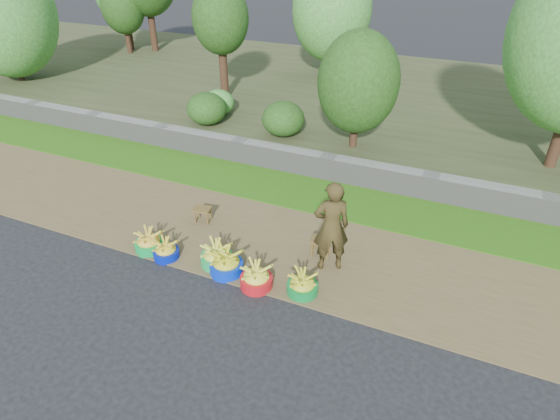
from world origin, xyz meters
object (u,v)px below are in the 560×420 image
at_px(basin_f, 302,285).
at_px(vendor_woman, 331,227).
at_px(basin_e, 256,278).
at_px(basin_c, 216,256).
at_px(basin_a, 149,242).
at_px(stool_left, 202,211).
at_px(stool_right, 321,242).
at_px(basin_b, 166,251).
at_px(basin_d, 226,264).

distance_m(basin_f, vendor_woman, 1.03).
bearing_deg(basin_e, basin_c, 164.90).
distance_m(basin_a, vendor_woman, 3.24).
distance_m(basin_f, stool_left, 2.74).
distance_m(basin_c, stool_right, 1.80).
relative_size(basin_c, vendor_woman, 0.34).
height_order(basin_e, basin_f, basin_e).
height_order(basin_b, basin_e, basin_e).
bearing_deg(basin_a, stool_left, 71.43).
bearing_deg(basin_d, vendor_woman, 28.23).
xyz_separation_m(basin_c, stool_left, (-0.91, 1.04, 0.07)).
xyz_separation_m(basin_a, stool_left, (0.39, 1.16, 0.08)).
height_order(basin_a, basin_f, basin_a).
height_order(basin_f, stool_right, basin_f).
bearing_deg(basin_a, basin_f, 0.68).
xyz_separation_m(basin_e, vendor_woman, (0.90, 0.92, 0.65)).
bearing_deg(basin_c, vendor_woman, 21.34).
bearing_deg(basin_b, basin_f, 2.25).
height_order(basin_b, basin_d, basin_d).
xyz_separation_m(basin_c, stool_right, (1.53, 0.95, 0.09)).
bearing_deg(stool_right, basin_e, -119.31).
distance_m(basin_e, stool_right, 1.36).
bearing_deg(basin_a, basin_d, 0.03).
bearing_deg(vendor_woman, basin_d, -0.47).
xyz_separation_m(basin_c, vendor_woman, (1.76, 0.69, 0.64)).
xyz_separation_m(basin_f, stool_right, (-0.06, 1.04, 0.11)).
bearing_deg(stool_left, vendor_woman, -7.41).
bearing_deg(basin_e, basin_d, 169.50).
bearing_deg(stool_right, basin_c, -148.04).
distance_m(basin_b, basin_d, 1.16).
bearing_deg(basin_b, stool_right, 25.13).
height_order(basin_e, stool_left, basin_e).
bearing_deg(basin_f, basin_b, -177.75).
bearing_deg(basin_f, basin_a, -179.32).
bearing_deg(basin_f, stool_left, 155.80).
relative_size(basin_c, stool_right, 1.42).
bearing_deg(stool_left, basin_a, -108.57).
distance_m(stool_left, stool_right, 2.44).
distance_m(basin_a, basin_f, 2.89).
height_order(basin_c, basin_d, basin_d).
bearing_deg(basin_f, basin_d, -178.56).
relative_size(basin_e, stool_left, 1.42).
relative_size(basin_d, stool_right, 1.46).
bearing_deg(basin_b, stool_left, 90.60).
xyz_separation_m(basin_d, basin_e, (0.61, -0.11, -0.01)).
relative_size(basin_a, basin_b, 1.13).
relative_size(basin_b, basin_c, 0.82).
xyz_separation_m(basin_d, basin_f, (1.33, 0.03, -0.02)).
bearing_deg(vendor_woman, basin_f, 48.65).
height_order(basin_c, stool_right, basin_c).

